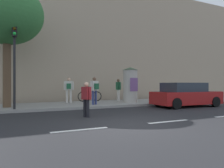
{
  "coord_description": "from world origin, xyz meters",
  "views": [
    {
      "loc": [
        -3.55,
        -6.29,
        1.41
      ],
      "look_at": [
        0.3,
        2.0,
        1.42
      ],
      "focal_mm": 33.82,
      "sensor_mm": 36.0,
      "label": 1
    }
  ],
  "objects_px": {
    "poster_column": "(130,84)",
    "street_tree": "(7,15)",
    "pedestrian_with_bag": "(69,88)",
    "traffic_light": "(14,51)",
    "pedestrian_in_dark_shirt": "(86,97)",
    "parked_car_red": "(186,95)",
    "pedestrian_with_backpack": "(95,88)",
    "bicycle_leaning": "(90,96)",
    "pedestrian_tallest": "(118,88)"
  },
  "relations": [
    {
      "from": "traffic_light",
      "to": "bicycle_leaning",
      "type": "height_order",
      "value": "traffic_light"
    },
    {
      "from": "traffic_light",
      "to": "poster_column",
      "type": "relative_size",
      "value": 1.79
    },
    {
      "from": "poster_column",
      "to": "parked_car_red",
      "type": "xyz_separation_m",
      "value": [
        2.45,
        -2.67,
        -0.67
      ]
    },
    {
      "from": "traffic_light",
      "to": "pedestrian_with_backpack",
      "type": "bearing_deg",
      "value": 8.6
    },
    {
      "from": "pedestrian_in_dark_shirt",
      "to": "poster_column",
      "type": "bearing_deg",
      "value": 42.16
    },
    {
      "from": "pedestrian_with_backpack",
      "to": "bicycle_leaning",
      "type": "xyz_separation_m",
      "value": [
        0.52,
        2.44,
        -0.63
      ]
    },
    {
      "from": "parked_car_red",
      "to": "pedestrian_tallest",
      "type": "bearing_deg",
      "value": 119.48
    },
    {
      "from": "parked_car_red",
      "to": "pedestrian_in_dark_shirt",
      "type": "bearing_deg",
      "value": -168.55
    },
    {
      "from": "street_tree",
      "to": "pedestrian_in_dark_shirt",
      "type": "height_order",
      "value": "street_tree"
    },
    {
      "from": "pedestrian_with_bag",
      "to": "street_tree",
      "type": "bearing_deg",
      "value": -162.2
    },
    {
      "from": "poster_column",
      "to": "street_tree",
      "type": "xyz_separation_m",
      "value": [
        -7.66,
        0.09,
        3.8
      ]
    },
    {
      "from": "traffic_light",
      "to": "parked_car_red",
      "type": "height_order",
      "value": "traffic_light"
    },
    {
      "from": "pedestrian_in_dark_shirt",
      "to": "pedestrian_with_backpack",
      "type": "xyz_separation_m",
      "value": [
        1.7,
        3.58,
        0.3
      ]
    },
    {
      "from": "pedestrian_with_backpack",
      "to": "pedestrian_tallest",
      "type": "height_order",
      "value": "pedestrian_with_backpack"
    },
    {
      "from": "pedestrian_tallest",
      "to": "parked_car_red",
      "type": "xyz_separation_m",
      "value": [
        2.5,
        -4.43,
        -0.4
      ]
    },
    {
      "from": "pedestrian_in_dark_shirt",
      "to": "bicycle_leaning",
      "type": "height_order",
      "value": "pedestrian_in_dark_shirt"
    },
    {
      "from": "street_tree",
      "to": "pedestrian_with_bag",
      "type": "xyz_separation_m",
      "value": [
        3.67,
        1.18,
        -4.02
      ]
    },
    {
      "from": "parked_car_red",
      "to": "traffic_light",
      "type": "bearing_deg",
      "value": 171.29
    },
    {
      "from": "pedestrian_with_backpack",
      "to": "pedestrian_with_bag",
      "type": "relative_size",
      "value": 1.0
    },
    {
      "from": "poster_column",
      "to": "pedestrian_with_bag",
      "type": "relative_size",
      "value": 1.44
    },
    {
      "from": "pedestrian_with_bag",
      "to": "parked_car_red",
      "type": "distance_m",
      "value": 7.57
    },
    {
      "from": "traffic_light",
      "to": "pedestrian_in_dark_shirt",
      "type": "height_order",
      "value": "traffic_light"
    },
    {
      "from": "poster_column",
      "to": "bicycle_leaning",
      "type": "relative_size",
      "value": 1.38
    },
    {
      "from": "pedestrian_with_backpack",
      "to": "bicycle_leaning",
      "type": "bearing_deg",
      "value": 77.9
    },
    {
      "from": "pedestrian_with_backpack",
      "to": "parked_car_red",
      "type": "xyz_separation_m",
      "value": [
        5.27,
        -2.17,
        -0.45
      ]
    },
    {
      "from": "pedestrian_in_dark_shirt",
      "to": "parked_car_red",
      "type": "bearing_deg",
      "value": 11.45
    },
    {
      "from": "street_tree",
      "to": "pedestrian_with_backpack",
      "type": "bearing_deg",
      "value": -6.93
    },
    {
      "from": "traffic_light",
      "to": "pedestrian_with_bag",
      "type": "height_order",
      "value": "traffic_light"
    },
    {
      "from": "bicycle_leaning",
      "to": "parked_car_red",
      "type": "xyz_separation_m",
      "value": [
        4.74,
        -4.61,
        0.18
      ]
    },
    {
      "from": "traffic_light",
      "to": "poster_column",
      "type": "xyz_separation_m",
      "value": [
        7.29,
        1.18,
        -1.69
      ]
    },
    {
      "from": "poster_column",
      "to": "pedestrian_with_bag",
      "type": "distance_m",
      "value": 4.2
    },
    {
      "from": "traffic_light",
      "to": "poster_column",
      "type": "distance_m",
      "value": 7.58
    },
    {
      "from": "poster_column",
      "to": "bicycle_leaning",
      "type": "distance_m",
      "value": 3.12
    },
    {
      "from": "traffic_light",
      "to": "pedestrian_tallest",
      "type": "bearing_deg",
      "value": 22.03
    },
    {
      "from": "parked_car_red",
      "to": "pedestrian_with_backpack",
      "type": "bearing_deg",
      "value": 157.58
    },
    {
      "from": "pedestrian_in_dark_shirt",
      "to": "pedestrian_with_backpack",
      "type": "bearing_deg",
      "value": 64.67
    },
    {
      "from": "pedestrian_in_dark_shirt",
      "to": "pedestrian_with_bag",
      "type": "distance_m",
      "value": 5.38
    },
    {
      "from": "traffic_light",
      "to": "poster_column",
      "type": "bearing_deg",
      "value": 9.17
    },
    {
      "from": "poster_column",
      "to": "pedestrian_in_dark_shirt",
      "type": "relative_size",
      "value": 1.63
    },
    {
      "from": "pedestrian_tallest",
      "to": "bicycle_leaning",
      "type": "xyz_separation_m",
      "value": [
        -2.24,
        0.18,
        -0.58
      ]
    },
    {
      "from": "parked_car_red",
      "to": "bicycle_leaning",
      "type": "bearing_deg",
      "value": 135.81
    },
    {
      "from": "street_tree",
      "to": "poster_column",
      "type": "bearing_deg",
      "value": -0.67
    },
    {
      "from": "poster_column",
      "to": "street_tree",
      "type": "height_order",
      "value": "street_tree"
    },
    {
      "from": "street_tree",
      "to": "pedestrian_with_backpack",
      "type": "height_order",
      "value": "street_tree"
    },
    {
      "from": "pedestrian_in_dark_shirt",
      "to": "pedestrian_with_bag",
      "type": "bearing_deg",
      "value": 84.51
    },
    {
      "from": "poster_column",
      "to": "pedestrian_with_backpack",
      "type": "height_order",
      "value": "poster_column"
    },
    {
      "from": "parked_car_red",
      "to": "pedestrian_with_bag",
      "type": "bearing_deg",
      "value": 148.58
    },
    {
      "from": "traffic_light",
      "to": "pedestrian_in_dark_shirt",
      "type": "distance_m",
      "value": 4.59
    },
    {
      "from": "pedestrian_tallest",
      "to": "parked_car_red",
      "type": "bearing_deg",
      "value": -60.52
    },
    {
      "from": "pedestrian_in_dark_shirt",
      "to": "parked_car_red",
      "type": "xyz_separation_m",
      "value": [
        6.96,
        1.41,
        -0.14
      ]
    }
  ]
}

